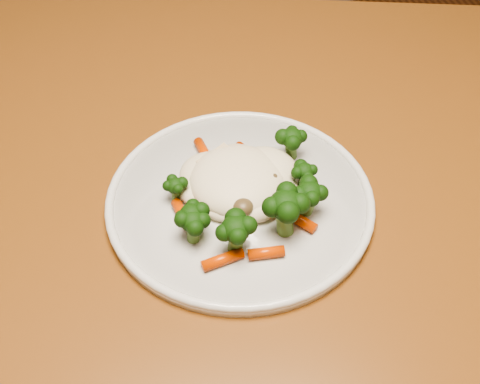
{
  "coord_description": "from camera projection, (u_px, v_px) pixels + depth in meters",
  "views": [
    {
      "loc": [
        0.04,
        -0.67,
        1.25
      ],
      "look_at": [
        0.13,
        -0.22,
        0.77
      ],
      "focal_mm": 45.0,
      "sensor_mm": 36.0,
      "label": 1
    }
  ],
  "objects": [
    {
      "name": "dining_table",
      "position": [
        315.0,
        230.0,
        0.78
      ],
      "size": [
        1.47,
        1.17,
        0.75
      ],
      "rotation": [
        0.0,
        0.0,
        -0.26
      ],
      "color": "brown",
      "rests_on": "ground"
    },
    {
      "name": "plate",
      "position": [
        240.0,
        201.0,
        0.68
      ],
      "size": [
        0.3,
        0.3,
        0.01
      ],
      "primitive_type": "cylinder",
      "color": "silver",
      "rests_on": "dining_table"
    },
    {
      "name": "meal",
      "position": [
        246.0,
        187.0,
        0.66
      ],
      "size": [
        0.18,
        0.2,
        0.05
      ],
      "color": "#FCEECA",
      "rests_on": "plate"
    }
  ]
}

